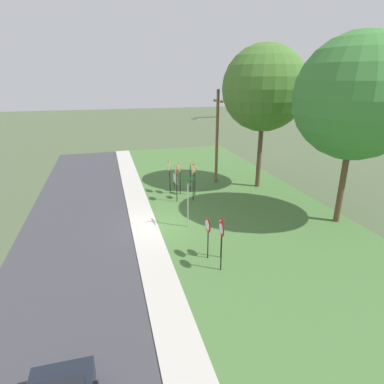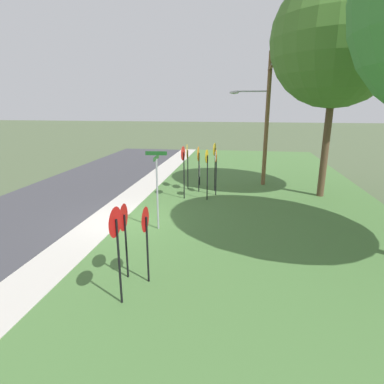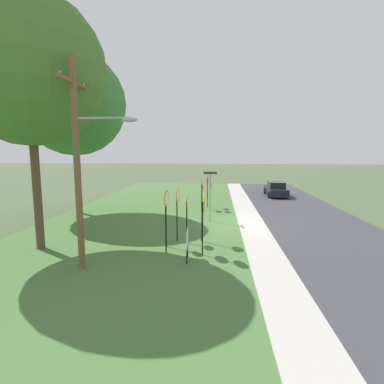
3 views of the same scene
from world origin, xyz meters
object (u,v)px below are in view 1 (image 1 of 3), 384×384
at_px(stop_sign_far_center, 195,173).
at_px(notice_board, 175,180).
at_px(oak_tree_right, 357,98).
at_px(yield_sign_far_left, 221,228).
at_px(stop_sign_far_left, 190,168).
at_px(utility_pole, 215,134).
at_px(yield_sign_near_right, 208,229).
at_px(stop_sign_near_left, 193,176).
at_px(stop_sign_near_right, 180,171).
at_px(yield_sign_near_left, 221,234).
at_px(oak_tree_left, 264,88).
at_px(street_name_post, 188,198).
at_px(stop_sign_center_tall, 176,175).
at_px(stop_sign_far_right, 169,169).

height_order(stop_sign_far_center, notice_board, stop_sign_far_center).
bearing_deg(oak_tree_right, yield_sign_far_left, -75.94).
distance_m(stop_sign_far_left, utility_pole, 4.01).
bearing_deg(stop_sign_far_center, yield_sign_near_right, -22.66).
bearing_deg(stop_sign_near_left, stop_sign_far_left, 177.65).
height_order(stop_sign_near_right, yield_sign_near_left, stop_sign_near_right).
height_order(stop_sign_far_left, oak_tree_left, oak_tree_left).
xyz_separation_m(street_name_post, oak_tree_right, (1.65, 9.23, 5.63)).
xyz_separation_m(stop_sign_near_right, yield_sign_far_left, (9.48, -0.14, -0.25)).
xyz_separation_m(stop_sign_near_right, yield_sign_near_left, (10.52, -0.52, 0.01)).
distance_m(yield_sign_near_left, notice_board, 11.73).
distance_m(stop_sign_near_left, stop_sign_far_left, 1.78).
bearing_deg(stop_sign_far_center, yield_sign_near_left, -19.84).
distance_m(stop_sign_far_left, oak_tree_right, 12.04).
relative_size(stop_sign_far_center, yield_sign_far_left, 1.14).
distance_m(stop_sign_far_left, stop_sign_far_center, 0.89).
bearing_deg(stop_sign_far_left, oak_tree_left, 96.17).
bearing_deg(utility_pole, stop_sign_near_left, -38.04).
xyz_separation_m(stop_sign_near_right, utility_pole, (-2.29, 3.57, 2.31)).
relative_size(stop_sign_far_left, street_name_post, 0.88).
bearing_deg(stop_sign_far_left, utility_pole, 133.73).
distance_m(stop_sign_center_tall, oak_tree_left, 9.39).
height_order(stop_sign_center_tall, yield_sign_near_left, stop_sign_center_tall).
relative_size(yield_sign_near_left, yield_sign_far_left, 1.15).
bearing_deg(stop_sign_far_center, stop_sign_far_right, -131.39).
bearing_deg(utility_pole, yield_sign_near_right, -20.53).
height_order(stop_sign_near_left, stop_sign_far_center, stop_sign_near_left).
xyz_separation_m(stop_sign_center_tall, notice_board, (-2.59, 0.48, -1.16)).
relative_size(street_name_post, oak_tree_right, 0.28).
xyz_separation_m(stop_sign_near_left, street_name_post, (4.23, -1.46, -0.04)).
xyz_separation_m(stop_sign_near_left, oak_tree_right, (5.88, 7.76, 5.59)).
distance_m(yield_sign_near_left, yield_sign_far_left, 1.14).
relative_size(stop_sign_center_tall, yield_sign_near_left, 1.09).
relative_size(stop_sign_near_right, stop_sign_center_tall, 0.93).
height_order(stop_sign_near_left, yield_sign_far_left, stop_sign_near_left).
bearing_deg(yield_sign_far_left, oak_tree_left, 144.24).
xyz_separation_m(stop_sign_near_right, street_name_post, (5.69, -0.83, -0.03)).
xyz_separation_m(yield_sign_near_right, oak_tree_left, (-9.55, 7.45, 6.12)).
xyz_separation_m(yield_sign_near_right, notice_board, (-10.51, 0.69, -0.80)).
height_order(stop_sign_near_right, yield_sign_near_right, stop_sign_near_right).
xyz_separation_m(yield_sign_near_left, oak_tree_left, (-10.72, 7.18, 5.87)).
xyz_separation_m(stop_sign_near_right, stop_sign_far_left, (-0.29, 0.88, 0.12)).
bearing_deg(yield_sign_near_right, yield_sign_near_left, 9.16).
distance_m(stop_sign_near_right, oak_tree_right, 12.48).
xyz_separation_m(yield_sign_far_left, street_name_post, (-3.79, -0.69, 0.22)).
bearing_deg(utility_pole, yield_sign_far_left, -17.49).
xyz_separation_m(stop_sign_near_right, stop_sign_far_right, (-0.45, -0.71, 0.05)).
relative_size(stop_sign_near_left, notice_board, 2.09).
bearing_deg(stop_sign_far_left, street_name_post, -8.78).
height_order(yield_sign_far_left, oak_tree_right, oak_tree_right).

